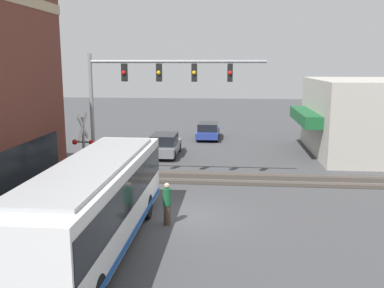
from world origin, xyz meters
TOP-DOWN VIEW (x-y plane):
  - ground_plane at (0.00, 0.00)m, footprint 120.00×120.00m
  - shop_building at (13.64, -11.19)m, footprint 10.39×8.68m
  - city_bus at (-3.61, 2.80)m, footprint 10.78×2.59m
  - traffic_signal_gantry at (4.70, 2.53)m, footprint 0.42×9.08m
  - crossing_signal at (4.14, 5.87)m, footprint 1.41×1.18m
  - rail_track_near at (6.00, 0.00)m, footprint 2.60×60.00m
  - parked_car_grey at (11.67, 2.80)m, footprint 4.47×1.82m
  - parked_car_blue at (18.65, 0.20)m, footprint 4.44×1.82m
  - pedestrian_near_bus at (-1.04, 0.73)m, footprint 0.34×0.34m

SIDE VIEW (x-z plane):
  - ground_plane at x=0.00m, z-range 0.00..0.00m
  - rail_track_near at x=6.00m, z-range -0.05..0.10m
  - parked_car_blue at x=18.65m, z-range -0.04..1.33m
  - parked_car_grey at x=11.67m, z-range -0.06..1.48m
  - pedestrian_near_bus at x=-1.04m, z-range 0.02..1.73m
  - city_bus at x=-3.61m, z-range 0.16..3.27m
  - crossing_signal at x=4.14m, z-range 0.39..4.20m
  - shop_building at x=13.64m, z-range 0.00..5.22m
  - traffic_signal_gantry at x=4.70m, z-range 1.80..8.60m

